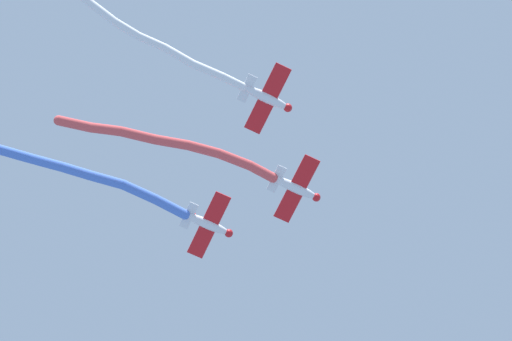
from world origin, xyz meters
TOP-DOWN VIEW (x-y plane):
  - airplane_lead at (-4.62, -4.69)m, footprint 4.63×5.93m
  - smoke_trail_lead at (-13.87, 1.54)m, footprint 15.10×11.95m
  - airplane_left_wing at (-6.32, 3.13)m, footprint 4.62×5.91m
  - smoke_trail_left_wing at (-17.29, 10.44)m, footprint 18.24×14.40m
  - airplane_right_wing at (-12.22, -7.20)m, footprint 4.63×5.93m
  - smoke_trail_right_wing at (-23.55, -1.69)m, footprint 19.96×8.70m

SIDE VIEW (x-z plane):
  - smoke_trail_lead at x=-13.87m, z-range 88.68..90.43m
  - airplane_lead at x=-4.62m, z-range 88.91..90.42m
  - airplane_left_wing at x=-6.32m, z-range 88.91..90.42m
  - airplane_right_wing at x=-12.22m, z-range 89.21..90.72m
  - smoke_trail_left_wing at x=-17.29m, z-range 89.37..91.54m
  - smoke_trail_right_wing at x=-23.55m, z-range 89.35..92.18m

